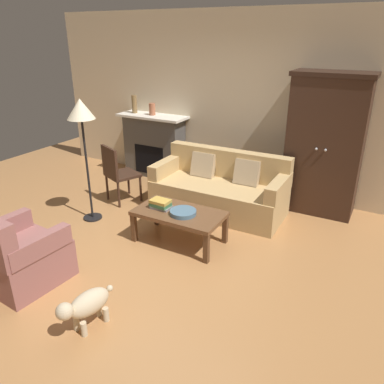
{
  "coord_description": "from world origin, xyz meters",
  "views": [
    {
      "loc": [
        2.23,
        -3.16,
        2.45
      ],
      "look_at": [
        0.08,
        0.76,
        0.55
      ],
      "focal_mm": 35.24,
      "sensor_mm": 36.0,
      "label": 1
    }
  ],
  "objects_px": {
    "floor_lamp": "(81,116)",
    "book_stack": "(161,204)",
    "fruit_bowl": "(183,212)",
    "armchair_near_left": "(18,256)",
    "couch": "(220,190)",
    "coffee_table": "(179,216)",
    "mantel_vase_bronze": "(134,104)",
    "dog": "(86,305)",
    "armoire": "(325,145)",
    "fireplace": "(154,145)",
    "side_chair_wooden": "(117,171)",
    "mantel_vase_terracotta": "(152,109)"
  },
  "relations": [
    {
      "from": "floor_lamp",
      "to": "book_stack",
      "type": "bearing_deg",
      "value": 0.6
    },
    {
      "from": "fruit_bowl",
      "to": "floor_lamp",
      "type": "bearing_deg",
      "value": 179.86
    },
    {
      "from": "fruit_bowl",
      "to": "armchair_near_left",
      "type": "bearing_deg",
      "value": -126.87
    },
    {
      "from": "couch",
      "to": "coffee_table",
      "type": "distance_m",
      "value": 1.09
    },
    {
      "from": "mantel_vase_bronze",
      "to": "dog",
      "type": "distance_m",
      "value": 4.25
    },
    {
      "from": "couch",
      "to": "fruit_bowl",
      "type": "height_order",
      "value": "couch"
    },
    {
      "from": "armoire",
      "to": "armchair_near_left",
      "type": "xyz_separation_m",
      "value": [
        -2.35,
        -3.33,
        -0.68
      ]
    },
    {
      "from": "coffee_table",
      "to": "mantel_vase_bronze",
      "type": "relative_size",
      "value": 3.51
    },
    {
      "from": "armoire",
      "to": "coffee_table",
      "type": "distance_m",
      "value": 2.32
    },
    {
      "from": "fireplace",
      "to": "coffee_table",
      "type": "distance_m",
      "value": 2.5
    },
    {
      "from": "couch",
      "to": "side_chair_wooden",
      "type": "bearing_deg",
      "value": -162.08
    },
    {
      "from": "side_chair_wooden",
      "to": "couch",
      "type": "bearing_deg",
      "value": 17.92
    },
    {
      "from": "armoire",
      "to": "fruit_bowl",
      "type": "bearing_deg",
      "value": -123.72
    },
    {
      "from": "fireplace",
      "to": "armoire",
      "type": "bearing_deg",
      "value": -1.51
    },
    {
      "from": "couch",
      "to": "book_stack",
      "type": "relative_size",
      "value": 7.5
    },
    {
      "from": "fireplace",
      "to": "book_stack",
      "type": "xyz_separation_m",
      "value": [
        1.38,
        -1.91,
        -0.09
      ]
    },
    {
      "from": "mantel_vase_terracotta",
      "to": "floor_lamp",
      "type": "xyz_separation_m",
      "value": [
        0.22,
        -1.9,
        0.24
      ]
    },
    {
      "from": "couch",
      "to": "book_stack",
      "type": "bearing_deg",
      "value": -105.07
    },
    {
      "from": "fruit_bowl",
      "to": "floor_lamp",
      "type": "distance_m",
      "value": 1.81
    },
    {
      "from": "armchair_near_left",
      "to": "couch",
      "type": "bearing_deg",
      "value": 67.53
    },
    {
      "from": "mantel_vase_terracotta",
      "to": "side_chair_wooden",
      "type": "bearing_deg",
      "value": -81.61
    },
    {
      "from": "armchair_near_left",
      "to": "floor_lamp",
      "type": "relative_size",
      "value": 0.52
    },
    {
      "from": "mantel_vase_bronze",
      "to": "floor_lamp",
      "type": "distance_m",
      "value": 2.0
    },
    {
      "from": "mantel_vase_terracotta",
      "to": "armchair_near_left",
      "type": "relative_size",
      "value": 0.23
    },
    {
      "from": "side_chair_wooden",
      "to": "book_stack",
      "type": "bearing_deg",
      "value": -27.7
    },
    {
      "from": "couch",
      "to": "mantel_vase_bronze",
      "type": "height_order",
      "value": "mantel_vase_bronze"
    },
    {
      "from": "armchair_near_left",
      "to": "dog",
      "type": "xyz_separation_m",
      "value": [
        1.09,
        -0.17,
        -0.07
      ]
    },
    {
      "from": "coffee_table",
      "to": "fruit_bowl",
      "type": "bearing_deg",
      "value": -26.73
    },
    {
      "from": "fireplace",
      "to": "floor_lamp",
      "type": "xyz_separation_m",
      "value": [
        0.22,
        -1.92,
        0.89
      ]
    },
    {
      "from": "fruit_bowl",
      "to": "couch",
      "type": "bearing_deg",
      "value": 91.66
    },
    {
      "from": "coffee_table",
      "to": "mantel_vase_terracotta",
      "type": "distance_m",
      "value": 2.63
    },
    {
      "from": "fireplace",
      "to": "dog",
      "type": "bearing_deg",
      "value": -64.7
    },
    {
      "from": "floor_lamp",
      "to": "dog",
      "type": "height_order",
      "value": "floor_lamp"
    },
    {
      "from": "armchair_near_left",
      "to": "mantel_vase_terracotta",
      "type": "bearing_deg",
      "value": 100.07
    },
    {
      "from": "fireplace",
      "to": "fruit_bowl",
      "type": "distance_m",
      "value": 2.58
    },
    {
      "from": "armoire",
      "to": "book_stack",
      "type": "height_order",
      "value": "armoire"
    },
    {
      "from": "book_stack",
      "to": "mantel_vase_terracotta",
      "type": "relative_size",
      "value": 1.26
    },
    {
      "from": "fireplace",
      "to": "armoire",
      "type": "height_order",
      "value": "armoire"
    },
    {
      "from": "armoire",
      "to": "book_stack",
      "type": "relative_size",
      "value": 7.74
    },
    {
      "from": "armoire",
      "to": "couch",
      "type": "xyz_separation_m",
      "value": [
        -1.27,
        -0.72,
        -0.68
      ]
    },
    {
      "from": "fireplace",
      "to": "armchair_near_left",
      "type": "relative_size",
      "value": 1.43
    },
    {
      "from": "coffee_table",
      "to": "mantel_vase_bronze",
      "type": "distance_m",
      "value": 2.89
    },
    {
      "from": "floor_lamp",
      "to": "couch",
      "type": "bearing_deg",
      "value": 37.52
    },
    {
      "from": "armoire",
      "to": "floor_lamp",
      "type": "distance_m",
      "value": 3.33
    },
    {
      "from": "book_stack",
      "to": "floor_lamp",
      "type": "distance_m",
      "value": 1.52
    },
    {
      "from": "side_chair_wooden",
      "to": "mantel_vase_terracotta",
      "type": "bearing_deg",
      "value": 98.39
    },
    {
      "from": "side_chair_wooden",
      "to": "floor_lamp",
      "type": "xyz_separation_m",
      "value": [
        0.03,
        -0.64,
        0.95
      ]
    },
    {
      "from": "couch",
      "to": "book_stack",
      "type": "xyz_separation_m",
      "value": [
        -0.3,
        -1.11,
        0.16
      ]
    },
    {
      "from": "fireplace",
      "to": "side_chair_wooden",
      "type": "distance_m",
      "value": 1.29
    },
    {
      "from": "armoire",
      "to": "book_stack",
      "type": "xyz_separation_m",
      "value": [
        -1.57,
        -1.83,
        -0.52
      ]
    }
  ]
}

